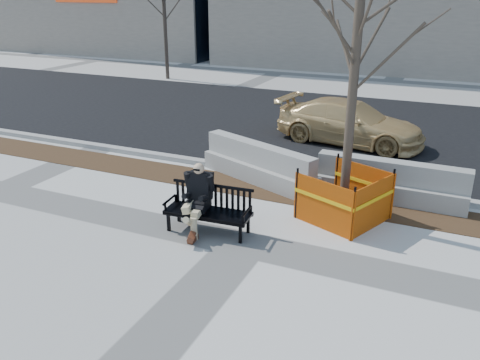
{
  "coord_description": "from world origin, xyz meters",
  "views": [
    {
      "loc": [
        3.21,
        -7.36,
        4.4
      ],
      "look_at": [
        -0.43,
        0.77,
        0.92
      ],
      "focal_mm": 36.93,
      "sensor_mm": 36.0,
      "label": 1
    }
  ],
  "objects_px": {
    "tree_fence": "(342,218)",
    "bench": "(208,231)",
    "jersey_barrier_right": "(389,200)",
    "seated_man": "(199,229)",
    "sedan": "(348,143)",
    "jersey_barrier_left": "(259,180)"
  },
  "relations": [
    {
      "from": "bench",
      "to": "sedan",
      "type": "relative_size",
      "value": 0.39
    },
    {
      "from": "bench",
      "to": "seated_man",
      "type": "relative_size",
      "value": 1.26
    },
    {
      "from": "seated_man",
      "to": "sedan",
      "type": "xyz_separation_m",
      "value": [
        1.4,
        6.9,
        0.0
      ]
    },
    {
      "from": "tree_fence",
      "to": "bench",
      "type": "bearing_deg",
      "value": -143.5
    },
    {
      "from": "bench",
      "to": "tree_fence",
      "type": "height_order",
      "value": "tree_fence"
    },
    {
      "from": "bench",
      "to": "sedan",
      "type": "distance_m",
      "value": 7.02
    },
    {
      "from": "tree_fence",
      "to": "sedan",
      "type": "distance_m",
      "value": 5.38
    },
    {
      "from": "sedan",
      "to": "tree_fence",
      "type": "bearing_deg",
      "value": -160.81
    },
    {
      "from": "sedan",
      "to": "bench",
      "type": "bearing_deg",
      "value": 178.32
    },
    {
      "from": "tree_fence",
      "to": "sedan",
      "type": "bearing_deg",
      "value": 101.29
    },
    {
      "from": "tree_fence",
      "to": "seated_man",
      "type": "bearing_deg",
      "value": -146.61
    },
    {
      "from": "tree_fence",
      "to": "jersey_barrier_left",
      "type": "bearing_deg",
      "value": 151.85
    },
    {
      "from": "seated_man",
      "to": "tree_fence",
      "type": "xyz_separation_m",
      "value": [
        2.45,
        1.62,
        0.0
      ]
    },
    {
      "from": "seated_man",
      "to": "jersey_barrier_right",
      "type": "xyz_separation_m",
      "value": [
        3.18,
        2.96,
        0.0
      ]
    },
    {
      "from": "seated_man",
      "to": "tree_fence",
      "type": "height_order",
      "value": "tree_fence"
    },
    {
      "from": "jersey_barrier_right",
      "to": "bench",
      "type": "bearing_deg",
      "value": -133.86
    },
    {
      "from": "seated_man",
      "to": "sedan",
      "type": "distance_m",
      "value": 7.04
    },
    {
      "from": "bench",
      "to": "jersey_barrier_right",
      "type": "distance_m",
      "value": 4.2
    },
    {
      "from": "tree_fence",
      "to": "jersey_barrier_left",
      "type": "relative_size",
      "value": 1.64
    },
    {
      "from": "tree_fence",
      "to": "jersey_barrier_right",
      "type": "distance_m",
      "value": 1.53
    },
    {
      "from": "seated_man",
      "to": "jersey_barrier_right",
      "type": "height_order",
      "value": "seated_man"
    },
    {
      "from": "sedan",
      "to": "jersey_barrier_right",
      "type": "xyz_separation_m",
      "value": [
        1.78,
        -3.94,
        0.0
      ]
    }
  ]
}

